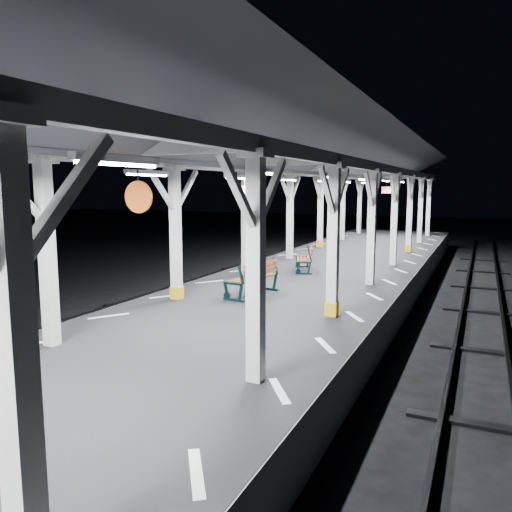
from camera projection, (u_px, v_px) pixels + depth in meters
The scene contains 9 objects.
ground at pixel (207, 378), 10.03m from camera, with size 120.00×120.00×0.00m, color black.
platform at pixel (206, 354), 9.96m from camera, with size 6.00×50.00×1.00m, color black.
hazard_stripes_left at pixel (109, 316), 10.90m from camera, with size 1.00×48.00×0.01m, color silver.
hazard_stripes_right at pixel (325, 345), 8.89m from camera, with size 1.00×48.00×0.01m, color silver.
track_left at pixel (27, 342), 12.08m from camera, with size 2.20×60.00×0.16m.
track_right at pixel (478, 422), 7.97m from camera, with size 2.20×60.00×0.16m.
canopy at pixel (203, 146), 9.39m from camera, with size 5.40×49.00×4.65m.
bench_mid at pixel (255, 277), 12.90m from camera, with size 0.88×1.77×0.92m.
bench_far at pixel (306, 258), 16.78m from camera, with size 1.02×1.59×0.81m.
Camera 1 is at (4.89, -8.33, 3.80)m, focal length 35.00 mm.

